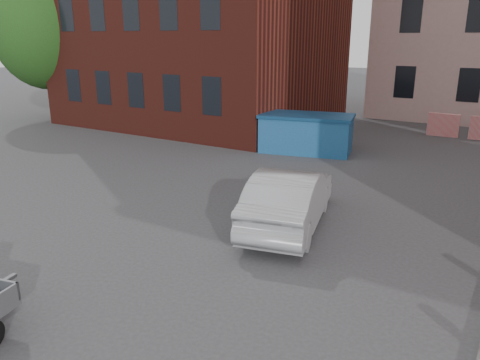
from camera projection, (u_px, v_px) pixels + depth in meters
The scene contains 5 objects.
ground at pixel (190, 248), 9.76m from camera, with size 120.00×120.00×0.00m, color #38383A.
far_building at pixel (157, 40), 36.52m from camera, with size 6.00×6.00×8.00m, color maroon.
tree at pixel (43, 17), 23.59m from camera, with size 5.28×5.28×8.30m.
dumpster at pixel (306, 133), 17.70m from camera, with size 3.74×2.49×1.44m.
silver_car at pixel (289, 198), 10.72m from camera, with size 1.43×4.10×1.35m, color #A4A7AB.
Camera 1 is at (5.57, -7.04, 4.22)m, focal length 35.00 mm.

